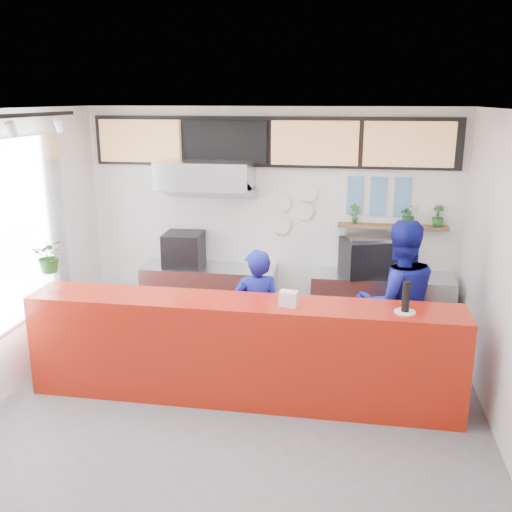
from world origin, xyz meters
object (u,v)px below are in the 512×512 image
Objects in this scene: staff_right at (397,304)px; panini_oven at (184,249)px; service_counter at (242,350)px; espresso_machine at (372,257)px; staff_center at (256,315)px; pepper_mill at (406,296)px.

panini_oven is at bearing -36.83° from staff_right.
staff_right is (1.61, 0.64, 0.39)m from service_counter.
staff_center is (-1.28, -1.31, -0.37)m from espresso_machine.
panini_oven is at bearing 146.11° from pepper_mill.
staff_right reaches higher than panini_oven.
service_counter is 8.95× the size of panini_oven.
staff_center is 0.81× the size of staff_right.
pepper_mill is at bearing -2.05° from service_counter.
espresso_machine is at bearing 53.13° from service_counter.
pepper_mill is (1.62, -0.06, 0.72)m from service_counter.
pepper_mill is (0.27, -1.86, 0.13)m from espresso_machine.
espresso_machine is 0.39× the size of staff_right.
panini_oven reaches higher than service_counter.
pepper_mill is (0.01, -0.70, 0.33)m from staff_right.
panini_oven is 1.66× the size of pepper_mill.
espresso_machine is 0.48× the size of staff_center.
staff_center is 1.72m from pepper_mill.
panini_oven is (-1.15, 1.80, 0.58)m from service_counter.
staff_right reaches higher than service_counter.
service_counter is 6.17× the size of espresso_machine.
service_counter is 1.77m from pepper_mill.
pepper_mill is at bearing -100.60° from espresso_machine.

